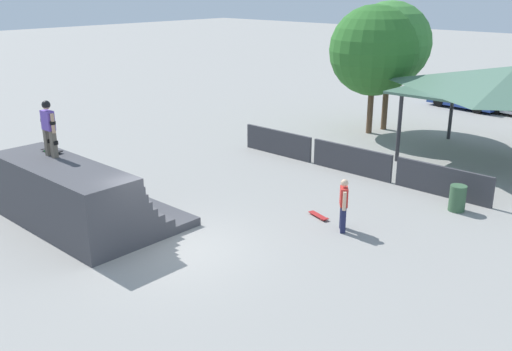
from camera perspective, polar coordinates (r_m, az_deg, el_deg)
ground_plane at (r=15.95m, az=-8.33°, el=-7.32°), size 160.00×160.00×0.00m
quarter_pipe_ramp at (r=17.82m, az=-17.59°, el=-2.18°), size 5.48×3.75×1.99m
skater_on_deck at (r=18.00m, az=-20.05°, el=4.80°), size 0.72×0.25×1.70m
skateboard_on_deck at (r=18.65m, az=-19.68°, el=2.36°), size 0.80×0.38×0.09m
bystander_walking at (r=16.81m, az=8.75°, el=-2.66°), size 0.48×0.57×1.60m
skateboard_on_ground at (r=17.93m, az=6.31°, el=-4.03°), size 0.85×0.44×0.09m
barrier_fence at (r=22.15m, az=9.52°, el=1.56°), size 10.89×0.12×1.05m
tree_beside_pavilion at (r=27.85m, az=11.71°, el=12.13°), size 4.21×4.21×6.07m
tree_far_back at (r=28.75m, az=13.21°, el=12.73°), size 3.98×3.98×6.21m
trash_bin at (r=19.33m, az=19.50°, el=-2.15°), size 0.52×0.52×0.85m
parked_car_blue at (r=35.77m, az=20.20°, el=7.29°), size 4.30×2.26×1.27m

